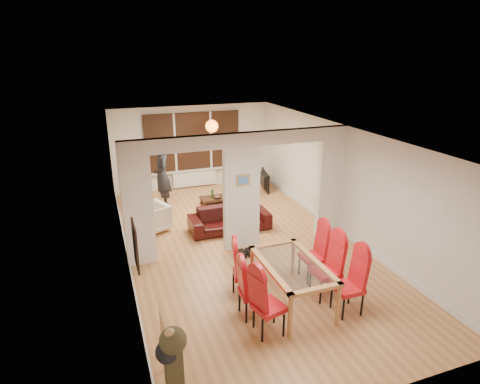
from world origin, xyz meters
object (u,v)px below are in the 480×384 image
dining_chair_ra (348,283)px  armchair (151,218)px  bowl (217,197)px  sofa (230,219)px  dining_chair_rb (326,268)px  television (262,180)px  dining_chair_la (269,302)px  person (162,176)px  coffee_table (218,201)px  dining_table (292,283)px  dining_chair_lc (246,270)px  dining_chair_lb (252,288)px  dining_chair_rc (313,253)px  bottle (212,193)px

dining_chair_ra → armchair: 5.12m
dining_chair_ra → bowl: size_ratio=5.08×
sofa → dining_chair_rb: bearing=-77.5°
television → bowl: size_ratio=4.77×
armchair → dining_chair_la: bearing=-7.1°
person → coffee_table: (1.49, -0.24, -0.84)m
dining_table → television: size_ratio=1.63×
dining_chair_lc → bowl: dining_chair_lc is taller
dining_chair_rb → television: size_ratio=1.09×
dining_chair_lc → coffee_table: 4.64m
dining_chair_lc → coffee_table: (0.84, 4.54, -0.42)m
dining_chair_lb → coffee_table: size_ratio=1.06×
dining_chair_lc → dining_chair_rc: size_ratio=0.98×
dining_chair_rc → dining_chair_la: bearing=-139.3°
dining_chair_lb → dining_chair_lc: dining_chair_lc is taller
dining_chair_lc → dining_chair_rb: size_ratio=0.94×
dining_chair_rb → sofa: (-0.71, 3.27, -0.28)m
dining_table → armchair: 4.28m
dining_chair_la → dining_chair_lb: bearing=84.9°
dining_chair_lc → television: 5.90m
dining_chair_rc → bowl: size_ratio=4.96×
coffee_table → dining_chair_la: bearing=-98.7°
dining_chair_rc → bottle: 4.49m
dining_chair_lb → person: bearing=100.2°
person → television: 3.31m
dining_chair_rb → bowl: size_ratio=5.19×
dining_chair_la → dining_chair_lc: (0.01, 1.04, -0.02)m
dining_chair_la → sofa: dining_chair_la is taller
dining_chair_lc → dining_chair_ra: (1.44, -1.01, 0.02)m
dining_chair_lb → dining_chair_ra: dining_chair_ra is taller
dining_chair_la → armchair: bearing=90.3°
dining_chair_lb → sofa: (0.72, 3.34, -0.22)m
dining_chair_lc → person: person is taller
person → dining_chair_ra: bearing=19.4°
dining_table → television: bearing=72.0°
person → bowl: (1.46, -0.34, -0.70)m
dining_chair_rb → television: (1.22, 5.80, -0.27)m
dining_chair_rc → sofa: bearing=107.6°
sofa → armchair: 1.92m
dining_chair_lc → dining_chair_la: bearing=-77.3°
armchair → dining_chair_lc: bearing=-2.6°
dining_chair_la → bowl: (0.81, 5.48, -0.30)m
dining_chair_rc → bottle: bearing=100.4°
sofa → bowl: size_ratio=9.07×
television → dining_chair_la: bearing=169.7°
dining_chair_lc → bottle: (0.69, 4.54, -0.18)m
dining_chair_ra → dining_chair_rb: dining_chair_rb is taller
armchair → person: bearing=136.7°
dining_table → dining_chair_ra: dining_chair_ra is taller
dining_chair_ra → bowl: bearing=97.2°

